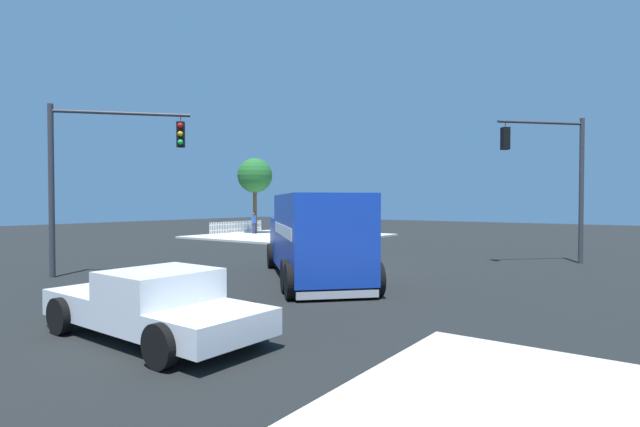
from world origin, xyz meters
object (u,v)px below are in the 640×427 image
(traffic_light_primary, at_px, (97,163))
(pickup_white, at_px, (154,302))
(pedestrian_near_corner, at_px, (254,222))
(delivery_truck, at_px, (315,236))
(shade_tree_near, at_px, (255,176))
(traffic_light_secondary, at_px, (556,168))

(traffic_light_primary, xyz_separation_m, pickup_white, (3.75, 8.63, -3.40))
(traffic_light_primary, xyz_separation_m, pedestrian_near_corner, (-19.16, -10.38, -3.01))
(delivery_truck, height_order, pedestrian_near_corner, delivery_truck)
(traffic_light_primary, distance_m, pedestrian_near_corner, 22.00)
(pedestrian_near_corner, bearing_deg, shade_tree_near, -151.26)
(traffic_light_secondary, height_order, shade_tree_near, traffic_light_secondary)
(traffic_light_primary, xyz_separation_m, shade_tree_near, (-19.56, -10.60, 0.72))
(pedestrian_near_corner, height_order, shade_tree_near, shade_tree_near)
(traffic_light_primary, bearing_deg, pickup_white, 66.54)
(pickup_white, bearing_deg, traffic_light_secondary, 165.82)
(traffic_light_secondary, relative_size, pedestrian_near_corner, 3.74)
(pickup_white, xyz_separation_m, shade_tree_near, (-23.30, -19.23, 4.12))
(pedestrian_near_corner, relative_size, shade_tree_near, 0.28)
(delivery_truck, distance_m, shade_tree_near, 23.82)
(delivery_truck, bearing_deg, shade_tree_near, -131.67)
(delivery_truck, distance_m, pedestrian_near_corner, 23.17)
(pedestrian_near_corner, bearing_deg, traffic_light_secondary, 76.49)
(traffic_light_secondary, height_order, pedestrian_near_corner, traffic_light_secondary)
(traffic_light_primary, bearing_deg, pedestrian_near_corner, -151.55)
(traffic_light_primary, height_order, pickup_white, traffic_light_primary)
(delivery_truck, relative_size, shade_tree_near, 1.23)
(traffic_light_secondary, bearing_deg, shade_tree_near, -104.30)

